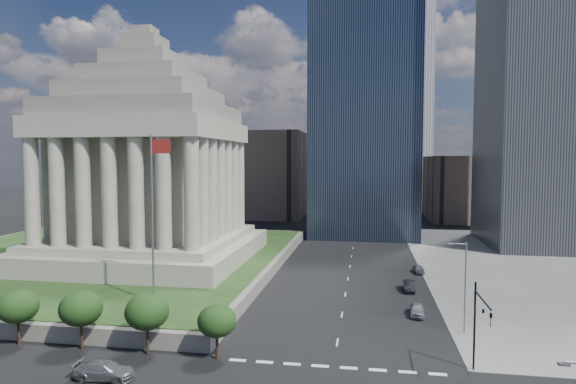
% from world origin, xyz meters
% --- Properties ---
extents(ground, '(500.00, 500.00, 0.00)m').
position_xyz_m(ground, '(0.00, 100.00, 0.00)').
color(ground, black).
rests_on(ground, ground).
extents(plaza_terrace, '(66.00, 70.00, 1.80)m').
position_xyz_m(plaza_terrace, '(-45.00, 50.00, 0.90)').
color(plaza_terrace, '#5E5851').
rests_on(plaza_terrace, ground).
extents(plaza_lawn, '(64.00, 68.00, 0.10)m').
position_xyz_m(plaza_lawn, '(-45.00, 50.00, 1.85)').
color(plaza_lawn, '#1D3817').
rests_on(plaza_lawn, plaza_terrace).
extents(war_memorial, '(34.00, 34.00, 39.00)m').
position_xyz_m(war_memorial, '(-34.00, 48.00, 21.40)').
color(war_memorial, gray).
rests_on(war_memorial, plaza_lawn).
extents(flagpole, '(2.52, 0.24, 20.00)m').
position_xyz_m(flagpole, '(-21.83, 24.00, 13.11)').
color(flagpole, slate).
rests_on(flagpole, plaza_lawn).
extents(midrise_glass, '(26.00, 26.00, 60.00)m').
position_xyz_m(midrise_glass, '(2.00, 95.00, 30.00)').
color(midrise_glass, black).
rests_on(midrise_glass, ground).
extents(highrise_ne, '(26.00, 28.00, 100.00)m').
position_xyz_m(highrise_ne, '(42.00, 85.00, 50.00)').
color(highrise_ne, black).
rests_on(highrise_ne, ground).
extents(building_filler_ne, '(20.00, 30.00, 20.00)m').
position_xyz_m(building_filler_ne, '(32.00, 130.00, 10.00)').
color(building_filler_ne, '#4F4236').
rests_on(building_filler_ne, ground).
extents(building_filler_nw, '(24.00, 30.00, 28.00)m').
position_xyz_m(building_filler_nw, '(-30.00, 130.00, 14.00)').
color(building_filler_nw, '#4F4236').
rests_on(building_filler_nw, ground).
extents(traffic_signal_ne, '(0.30, 5.74, 8.00)m').
position_xyz_m(traffic_signal_ne, '(12.50, 13.70, 5.25)').
color(traffic_signal_ne, black).
rests_on(traffic_signal_ne, ground).
extents(street_lamp_north, '(2.13, 0.22, 10.00)m').
position_xyz_m(street_lamp_north, '(13.33, 25.00, 5.66)').
color(street_lamp_north, slate).
rests_on(street_lamp_north, ground).
extents(suv_grey, '(5.34, 2.38, 1.52)m').
position_xyz_m(suv_grey, '(-19.25, 8.34, 0.76)').
color(suv_grey, '#585A60').
rests_on(suv_grey, ground).
extents(parked_sedan_near, '(1.98, 4.28, 1.42)m').
position_xyz_m(parked_sedan_near, '(9.00, 30.21, 0.71)').
color(parked_sedan_near, gray).
rests_on(parked_sedan_near, ground).
extents(parked_sedan_mid, '(1.65, 4.42, 1.44)m').
position_xyz_m(parked_sedan_mid, '(9.00, 41.34, 0.72)').
color(parked_sedan_mid, black).
rests_on(parked_sedan_mid, ground).
extents(parked_sedan_far, '(3.89, 1.79, 1.29)m').
position_xyz_m(parked_sedan_far, '(11.50, 52.85, 0.65)').
color(parked_sedan_far, '#585A5F').
rests_on(parked_sedan_far, ground).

